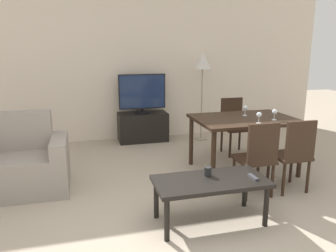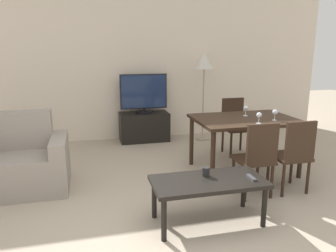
{
  "view_description": "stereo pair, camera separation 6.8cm",
  "coord_description": "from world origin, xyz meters",
  "px_view_note": "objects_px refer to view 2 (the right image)",
  "views": [
    {
      "loc": [
        -0.78,
        -2.27,
        1.68
      ],
      "look_at": [
        0.32,
        1.87,
        0.65
      ],
      "focal_mm": 35.0,
      "sensor_mm": 36.0,
      "label": 1
    },
    {
      "loc": [
        -0.71,
        -2.28,
        1.68
      ],
      "look_at": [
        0.32,
        1.87,
        0.65
      ],
      "focal_mm": 35.0,
      "sensor_mm": 36.0,
      "label": 2
    }
  ],
  "objects_px": {
    "dining_chair_near": "(257,156)",
    "dining_chair_far": "(235,123)",
    "tv_stand": "(144,127)",
    "wine_glass_left": "(259,116)",
    "floor_lamp": "(204,65)",
    "dining_table": "(244,124)",
    "remote_primary": "(251,178)",
    "armchair": "(20,164)",
    "tv": "(144,94)",
    "dining_chair_near_right": "(294,153)",
    "cup_white_near": "(206,172)",
    "wine_glass_center": "(246,109)",
    "wine_glass_right": "(275,113)",
    "coffee_table": "(208,185)"
  },
  "relations": [
    {
      "from": "wine_glass_left",
      "to": "dining_table",
      "type": "bearing_deg",
      "value": 91.66
    },
    {
      "from": "tv_stand",
      "to": "tv",
      "type": "xyz_separation_m",
      "value": [
        0.0,
        -0.0,
        0.61
      ]
    },
    {
      "from": "dining_chair_near",
      "to": "wine_glass_center",
      "type": "bearing_deg",
      "value": 71.33
    },
    {
      "from": "armchair",
      "to": "cup_white_near",
      "type": "xyz_separation_m",
      "value": [
        1.92,
        -1.17,
        0.17
      ]
    },
    {
      "from": "wine_glass_right",
      "to": "dining_table",
      "type": "bearing_deg",
      "value": 142.81
    },
    {
      "from": "dining_table",
      "to": "tv_stand",
      "type": "bearing_deg",
      "value": 120.06
    },
    {
      "from": "dining_chair_far",
      "to": "wine_glass_left",
      "type": "distance_m",
      "value": 1.21
    },
    {
      "from": "floor_lamp",
      "to": "cup_white_near",
      "type": "bearing_deg",
      "value": -109.33
    },
    {
      "from": "floor_lamp",
      "to": "wine_glass_left",
      "type": "height_order",
      "value": "floor_lamp"
    },
    {
      "from": "dining_chair_near",
      "to": "dining_chair_far",
      "type": "height_order",
      "value": "same"
    },
    {
      "from": "dining_chair_near",
      "to": "cup_white_near",
      "type": "distance_m",
      "value": 0.78
    },
    {
      "from": "cup_white_near",
      "to": "wine_glass_left",
      "type": "relative_size",
      "value": 0.61
    },
    {
      "from": "coffee_table",
      "to": "dining_chair_near",
      "type": "bearing_deg",
      "value": 28.86
    },
    {
      "from": "coffee_table",
      "to": "dining_chair_near",
      "type": "distance_m",
      "value": 0.84
    },
    {
      "from": "cup_white_near",
      "to": "wine_glass_center",
      "type": "height_order",
      "value": "wine_glass_center"
    },
    {
      "from": "armchair",
      "to": "dining_chair_near_right",
      "type": "distance_m",
      "value": 3.24
    },
    {
      "from": "remote_primary",
      "to": "wine_glass_right",
      "type": "xyz_separation_m",
      "value": [
        0.86,
        1.03,
        0.4
      ]
    },
    {
      "from": "tv",
      "to": "wine_glass_center",
      "type": "height_order",
      "value": "tv"
    },
    {
      "from": "floor_lamp",
      "to": "remote_primary",
      "type": "bearing_deg",
      "value": -100.8
    },
    {
      "from": "tv_stand",
      "to": "floor_lamp",
      "type": "bearing_deg",
      "value": -10.08
    },
    {
      "from": "dining_chair_far",
      "to": "wine_glass_right",
      "type": "distance_m",
      "value": 1.08
    },
    {
      "from": "armchair",
      "to": "dining_chair_far",
      "type": "xyz_separation_m",
      "value": [
        3.11,
        0.7,
        0.17
      ]
    },
    {
      "from": "dining_chair_near",
      "to": "wine_glass_left",
      "type": "bearing_deg",
      "value": 60.42
    },
    {
      "from": "cup_white_near",
      "to": "wine_glass_right",
      "type": "bearing_deg",
      "value": 34.17
    },
    {
      "from": "coffee_table",
      "to": "dining_table",
      "type": "height_order",
      "value": "dining_table"
    },
    {
      "from": "armchair",
      "to": "tv",
      "type": "distance_m",
      "value": 2.58
    },
    {
      "from": "cup_white_near",
      "to": "coffee_table",
      "type": "bearing_deg",
      "value": -95.07
    },
    {
      "from": "armchair",
      "to": "tv",
      "type": "relative_size",
      "value": 1.33
    },
    {
      "from": "armchair",
      "to": "dining_chair_near_right",
      "type": "relative_size",
      "value": 1.26
    },
    {
      "from": "remote_primary",
      "to": "tv",
      "type": "bearing_deg",
      "value": 99.41
    },
    {
      "from": "floor_lamp",
      "to": "remote_primary",
      "type": "relative_size",
      "value": 10.67
    },
    {
      "from": "dining_chair_far",
      "to": "remote_primary",
      "type": "height_order",
      "value": "dining_chair_far"
    },
    {
      "from": "cup_white_near",
      "to": "wine_glass_center",
      "type": "distance_m",
      "value": 1.63
    },
    {
      "from": "dining_table",
      "to": "dining_chair_far",
      "type": "height_order",
      "value": "dining_chair_far"
    },
    {
      "from": "dining_chair_far",
      "to": "floor_lamp",
      "type": "bearing_deg",
      "value": 105.04
    },
    {
      "from": "dining_chair_near_right",
      "to": "wine_glass_center",
      "type": "bearing_deg",
      "value": 100.09
    },
    {
      "from": "dining_chair_near",
      "to": "wine_glass_right",
      "type": "distance_m",
      "value": 0.85
    },
    {
      "from": "floor_lamp",
      "to": "coffee_table",
      "type": "bearing_deg",
      "value": -108.86
    },
    {
      "from": "tv_stand",
      "to": "dining_table",
      "type": "bearing_deg",
      "value": -59.94
    },
    {
      "from": "dining_chair_near_right",
      "to": "wine_glass_right",
      "type": "distance_m",
      "value": 0.66
    },
    {
      "from": "dining_table",
      "to": "dining_chair_near_right",
      "type": "bearing_deg",
      "value": -73.28
    },
    {
      "from": "armchair",
      "to": "dining_chair_near_right",
      "type": "height_order",
      "value": "armchair"
    },
    {
      "from": "dining_table",
      "to": "remote_primary",
      "type": "relative_size",
      "value": 8.97
    },
    {
      "from": "tv_stand",
      "to": "wine_glass_left",
      "type": "relative_size",
      "value": 6.07
    },
    {
      "from": "coffee_table",
      "to": "dining_chair_near",
      "type": "xyz_separation_m",
      "value": [
        0.73,
        0.4,
        0.1
      ]
    },
    {
      "from": "floor_lamp",
      "to": "wine_glass_left",
      "type": "bearing_deg",
      "value": -89.81
    },
    {
      "from": "armchair",
      "to": "wine_glass_right",
      "type": "distance_m",
      "value": 3.24
    },
    {
      "from": "dining_chair_near",
      "to": "dining_chair_near_right",
      "type": "relative_size",
      "value": 1.0
    },
    {
      "from": "dining_table",
      "to": "remote_primary",
      "type": "distance_m",
      "value": 1.39
    },
    {
      "from": "coffee_table",
      "to": "cup_white_near",
      "type": "relative_size",
      "value": 12.21
    }
  ]
}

